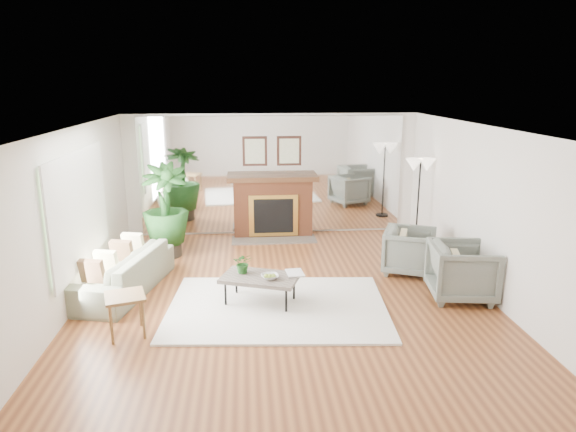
{
  "coord_description": "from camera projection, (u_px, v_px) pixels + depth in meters",
  "views": [
    {
      "loc": [
        -0.56,
        -7.0,
        3.12
      ],
      "look_at": [
        0.09,
        0.6,
        1.12
      ],
      "focal_mm": 32.0,
      "sensor_mm": 36.0,
      "label": 1
    }
  ],
  "objects": [
    {
      "name": "ground",
      "position": [
        286.0,
        299.0,
        7.58
      ],
      "size": [
        7.0,
        7.0,
        0.0
      ],
      "primitive_type": "plane",
      "color": "brown",
      "rests_on": "ground"
    },
    {
      "name": "wall_left",
      "position": [
        68.0,
        223.0,
        7.02
      ],
      "size": [
        0.02,
        7.0,
        2.5
      ],
      "primitive_type": "cube",
      "color": "silver",
      "rests_on": "ground"
    },
    {
      "name": "wall_right",
      "position": [
        489.0,
        213.0,
        7.51
      ],
      "size": [
        0.02,
        7.0,
        2.5
      ],
      "primitive_type": "cube",
      "color": "silver",
      "rests_on": "ground"
    },
    {
      "name": "wall_back",
      "position": [
        272.0,
        175.0,
        10.63
      ],
      "size": [
        6.0,
        0.02,
        2.5
      ],
      "primitive_type": "cube",
      "color": "silver",
      "rests_on": "ground"
    },
    {
      "name": "mirror_panel",
      "position": [
        272.0,
        175.0,
        10.61
      ],
      "size": [
        5.4,
        0.04,
        2.4
      ],
      "primitive_type": "cube",
      "color": "silver",
      "rests_on": "wall_back"
    },
    {
      "name": "window_panel",
      "position": [
        79.0,
        209.0,
        7.38
      ],
      "size": [
        0.04,
        2.4,
        1.5
      ],
      "primitive_type": "cube",
      "color": "#B2E09E",
      "rests_on": "wall_left"
    },
    {
      "name": "fireplace",
      "position": [
        273.0,
        205.0,
        10.55
      ],
      "size": [
        1.85,
        0.83,
        2.05
      ],
      "color": "brown",
      "rests_on": "ground"
    },
    {
      "name": "area_rug",
      "position": [
        278.0,
        307.0,
        7.29
      ],
      "size": [
        3.23,
        2.43,
        0.03
      ],
      "primitive_type": "cube",
      "rotation": [
        0.0,
        0.0,
        -0.08
      ],
      "color": "white",
      "rests_on": "ground"
    },
    {
      "name": "coffee_table",
      "position": [
        260.0,
        278.0,
        7.34
      ],
      "size": [
        1.22,
        0.95,
        0.43
      ],
      "rotation": [
        0.0,
        0.0,
        -0.34
      ],
      "color": "#675D51",
      "rests_on": "ground"
    },
    {
      "name": "sofa",
      "position": [
        123.0,
        272.0,
        7.82
      ],
      "size": [
        1.3,
        2.25,
        0.62
      ],
      "primitive_type": "imported",
      "rotation": [
        0.0,
        0.0,
        -1.81
      ],
      "color": "gray",
      "rests_on": "ground"
    },
    {
      "name": "armchair_back",
      "position": [
        410.0,
        251.0,
        8.56
      ],
      "size": [
        1.08,
        1.07,
        0.76
      ],
      "primitive_type": "imported",
      "rotation": [
        0.0,
        0.0,
        1.17
      ],
      "color": "slate",
      "rests_on": "ground"
    },
    {
      "name": "armchair_front",
      "position": [
        462.0,
        271.0,
        7.54
      ],
      "size": [
        1.04,
        1.01,
        0.84
      ],
      "primitive_type": "imported",
      "rotation": [
        0.0,
        0.0,
        1.43
      ],
      "color": "slate",
      "rests_on": "ground"
    },
    {
      "name": "side_table",
      "position": [
        125.0,
        302.0,
        6.42
      ],
      "size": [
        0.59,
        0.59,
        0.54
      ],
      "rotation": [
        0.0,
        0.0,
        0.29
      ],
      "color": "olive",
      "rests_on": "ground"
    },
    {
      "name": "potted_ficus",
      "position": [
        165.0,
        208.0,
        9.26
      ],
      "size": [
        0.96,
        0.96,
        1.72
      ],
      "color": "#2A261E",
      "rests_on": "ground"
    },
    {
      "name": "floor_lamp",
      "position": [
        420.0,
        172.0,
        9.57
      ],
      "size": [
        0.57,
        0.31,
        1.74
      ],
      "color": "black",
      "rests_on": "ground"
    },
    {
      "name": "tabletop_plant",
      "position": [
        243.0,
        263.0,
        7.41
      ],
      "size": [
        0.29,
        0.26,
        0.3
      ],
      "primitive_type": "imported",
      "rotation": [
        0.0,
        0.0,
        -0.08
      ],
      "color": "#245720",
      "rests_on": "coffee_table"
    },
    {
      "name": "fruit_bowl",
      "position": [
        270.0,
        277.0,
        7.22
      ],
      "size": [
        0.29,
        0.29,
        0.06
      ],
      "primitive_type": "imported",
      "rotation": [
        0.0,
        0.0,
        0.19
      ],
      "color": "olive",
      "rests_on": "coffee_table"
    },
    {
      "name": "book",
      "position": [
        287.0,
        274.0,
        7.39
      ],
      "size": [
        0.27,
        0.35,
        0.02
      ],
      "primitive_type": "imported",
      "rotation": [
        0.0,
        0.0,
        0.1
      ],
      "color": "olive",
      "rests_on": "coffee_table"
    }
  ]
}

